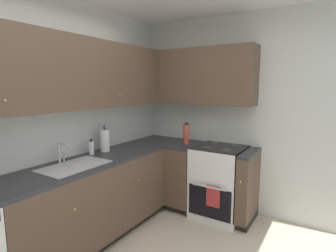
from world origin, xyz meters
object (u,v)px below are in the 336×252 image
at_px(oven_range, 219,181).
at_px(paper_towel_roll, 105,140).
at_px(oil_bottle, 186,134).
at_px(soap_bottle, 91,148).

distance_m(oven_range, paper_towel_roll, 1.56).
xyz_separation_m(oven_range, oil_bottle, (-0.02, 0.49, 0.59)).
relative_size(soap_bottle, oil_bottle, 0.63).
relative_size(oven_range, soap_bottle, 5.84).
distance_m(oven_range, oil_bottle, 0.76).
distance_m(oven_range, soap_bottle, 1.68).
bearing_deg(soap_bottle, oven_range, -45.50).
bearing_deg(oil_bottle, oven_range, -87.85).
relative_size(paper_towel_roll, oil_bottle, 1.12).
xyz_separation_m(paper_towel_roll, oil_bottle, (0.91, -0.63, 0.00)).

